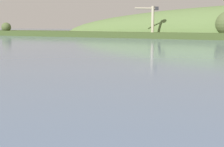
# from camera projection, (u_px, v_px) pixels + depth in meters

# --- Properties ---
(dockside_crane) EXTENTS (12.36, 10.82, 19.87)m
(dockside_crane) POSITION_uv_depth(u_px,v_px,m) (152.00, 23.00, 208.41)
(dockside_crane) COLOR #4C4C51
(dockside_crane) RESTS_ON ground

